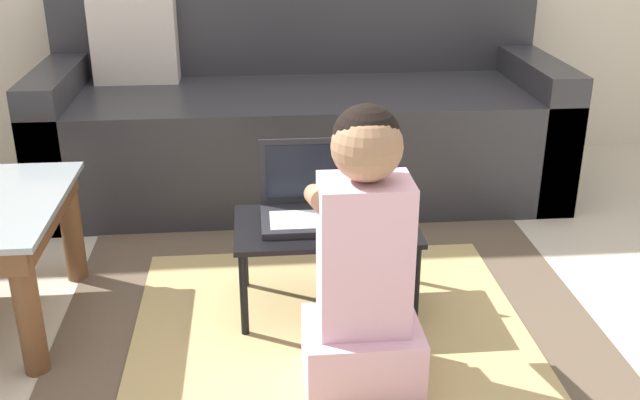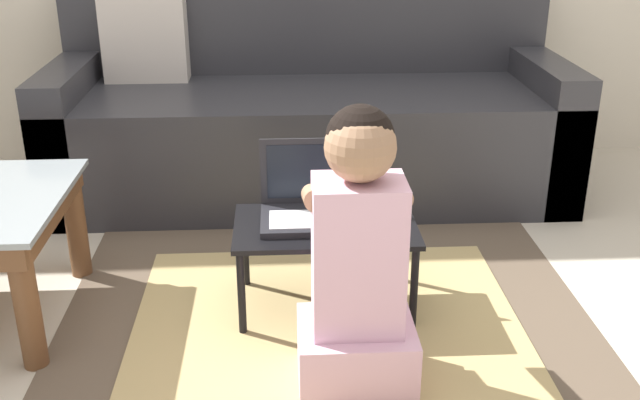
# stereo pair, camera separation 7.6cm
# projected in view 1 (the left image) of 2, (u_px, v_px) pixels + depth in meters

# --- Properties ---
(ground_plane) EXTENTS (16.00, 16.00, 0.00)m
(ground_plane) POSITION_uv_depth(u_px,v_px,m) (323.00, 338.00, 2.26)
(ground_plane) COLOR beige
(area_rug) EXTENTS (1.66, 1.65, 0.01)m
(area_rug) POSITION_uv_depth(u_px,v_px,m) (332.00, 340.00, 2.24)
(area_rug) COLOR brown
(area_rug) RESTS_ON ground_plane
(couch) EXTENTS (2.18, 0.85, 0.89)m
(couch) POSITION_uv_depth(u_px,v_px,m) (299.00, 119.00, 3.30)
(couch) COLOR #2D2D33
(couch) RESTS_ON ground_plane
(laptop_desk) EXTENTS (0.57, 0.35, 0.29)m
(laptop_desk) POSITION_uv_depth(u_px,v_px,m) (326.00, 234.00, 2.33)
(laptop_desk) COLOR black
(laptop_desk) RESTS_ON ground_plane
(laptop) EXTENTS (0.30, 0.23, 0.24)m
(laptop) POSITION_uv_depth(u_px,v_px,m) (309.00, 208.00, 2.33)
(laptop) COLOR #232328
(laptop) RESTS_ON laptop_desk
(computer_mouse) EXTENTS (0.08, 0.10, 0.04)m
(computer_mouse) POSITION_uv_depth(u_px,v_px,m) (378.00, 214.00, 2.33)
(computer_mouse) COLOR silver
(computer_mouse) RESTS_ON laptop_desk
(person_seated) EXTENTS (0.31, 0.38, 0.78)m
(person_seated) POSITION_uv_depth(u_px,v_px,m) (364.00, 262.00, 1.92)
(person_seated) COLOR #E5B2CC
(person_seated) RESTS_ON ground_plane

